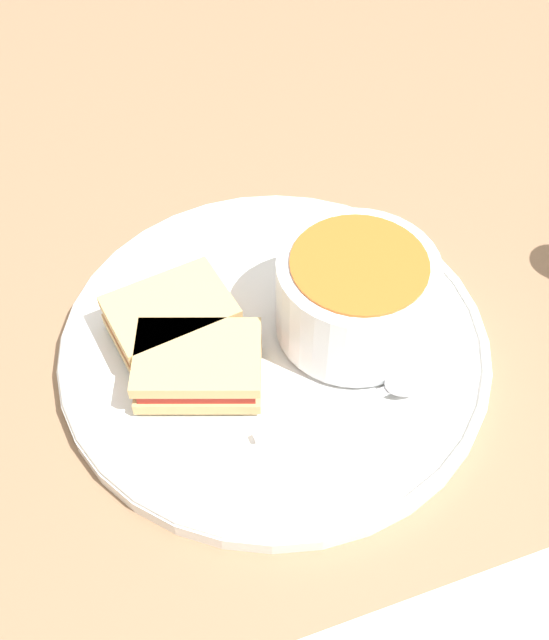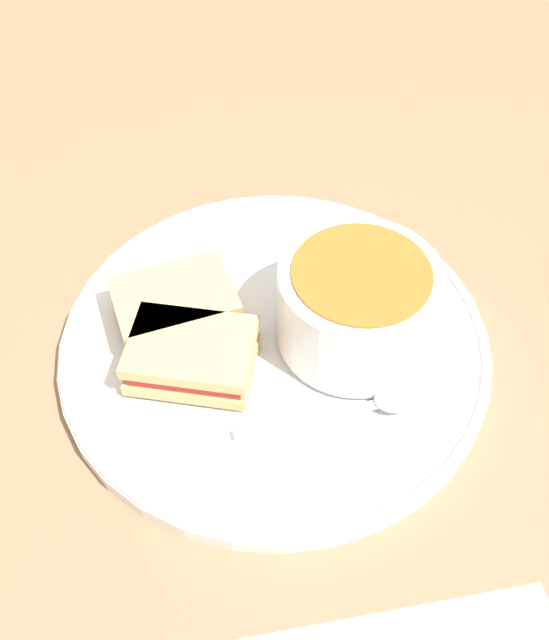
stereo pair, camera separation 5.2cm
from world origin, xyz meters
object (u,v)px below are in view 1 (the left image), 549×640
(soup_bowl, at_px, (356,295))
(sandwich_half_near, at_px, (171,317))
(sandwich_half_far, at_px, (199,365))
(spoon, at_px, (393,387))

(soup_bowl, relative_size, sandwich_half_near, 1.22)
(soup_bowl, distance_m, sandwich_half_far, 0.12)
(sandwich_half_near, bearing_deg, soup_bowl, -20.39)
(soup_bowl, height_order, sandwich_half_far, soup_bowl)
(sandwich_half_far, bearing_deg, sandwich_half_near, 95.71)
(sandwich_half_near, height_order, sandwich_half_far, same)
(soup_bowl, height_order, sandwich_half_near, soup_bowl)
(soup_bowl, distance_m, spoon, 0.07)
(soup_bowl, xyz_separation_m, sandwich_half_near, (-0.12, 0.05, -0.02))
(spoon, xyz_separation_m, sandwich_half_far, (-0.12, 0.06, 0.01))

